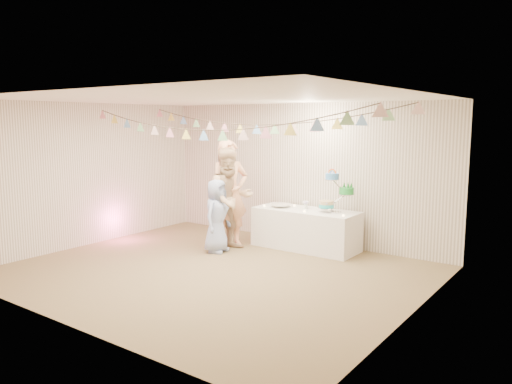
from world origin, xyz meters
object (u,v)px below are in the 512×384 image
Objects in this scene: cake_stand at (335,190)px; person_child at (217,216)px; table at (306,229)px; person_adult_a at (230,194)px; person_adult_b at (230,199)px.

cake_stand is 0.55× the size of person_child.
person_child reaches higher than table.
person_child is at bearing -146.10° from person_adult_a.
cake_stand is 1.89m from person_adult_a.
person_child is (-0.08, -0.27, -0.27)m from person_adult_b.
person_adult_a is 0.20m from person_adult_b.
cake_stand reaches higher than person_child.
person_adult_b is at bearing -110.67° from person_adult_a.
person_adult_b is 1.42× the size of person_child.
cake_stand is 0.39× the size of person_adult_b.
person_adult_b is at bearing -25.39° from person_child.
person_child is at bearing -145.35° from cake_stand.
table is 1.50m from person_adult_a.
cake_stand is 2.10m from person_child.
person_adult_a is at bearing -2.81° from person_child.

